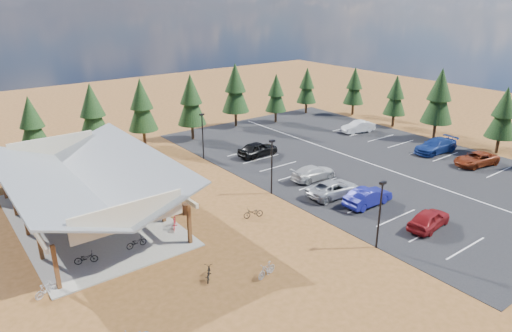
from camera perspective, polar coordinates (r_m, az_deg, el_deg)
name	(u,v)px	position (r m, az deg, el deg)	size (l,w,h in m)	color
ground	(240,216)	(37.76, -2.07, -6.31)	(140.00, 140.00, 0.00)	brown
asphalt_lot	(361,160)	(51.52, 12.98, 0.69)	(27.00, 44.00, 0.04)	black
concrete_pad	(89,218)	(39.68, -20.10, -6.18)	(10.60, 18.60, 0.10)	gray
bike_pavilion	(83,175)	(38.22, -20.78, -1.10)	(11.65, 19.40, 4.97)	#583719
lamp_post_0	(380,210)	(33.13, 15.24, -5.37)	(0.50, 0.25, 5.14)	black
lamp_post_1	(272,163)	(40.81, 1.99, 0.35)	(0.50, 0.25, 5.14)	black
lamp_post_2	(203,133)	(50.21, -6.69, 4.12)	(0.50, 0.25, 5.14)	black
trash_bin_0	(186,209)	(38.38, -8.69, -5.34)	(0.60, 0.60, 0.90)	#482B19
trash_bin_1	(179,205)	(39.20, -9.59, -4.82)	(0.60, 0.60, 0.90)	#482B19
pine_2	(32,124)	(52.90, -26.22, 4.78)	(3.23, 3.23, 7.52)	#382314
pine_3	(93,112)	(53.39, -19.76, 6.34)	(3.55, 3.55, 8.27)	#382314
pine_4	(142,105)	(55.70, -14.11, 7.39)	(3.49, 3.49, 8.13)	#382314
pine_5	(191,100)	(57.03, -8.13, 8.16)	(3.54, 3.54, 8.24)	#382314
pine_6	(235,88)	(62.53, -2.60, 9.69)	(3.73, 3.73, 8.69)	#382314
pine_7	(276,93)	(64.82, 2.52, 9.11)	(2.98, 2.98, 6.94)	#382314
pine_8	(307,86)	(70.51, 6.37, 9.95)	(3.00, 3.00, 6.98)	#382314
pine_10	(504,113)	(58.44, 28.56, 5.84)	(3.31, 3.31, 7.71)	#382314
pine_11	(439,96)	(60.94, 21.93, 8.10)	(3.83, 3.83, 8.93)	#382314
pine_12	(396,95)	(65.43, 17.06, 8.43)	(3.04, 3.04, 7.09)	#382314
pine_13	(354,86)	(70.68, 12.20, 9.75)	(3.08, 3.08, 7.17)	#382314
bike_0	(86,258)	(33.27, -20.48, -10.73)	(0.53, 1.53, 0.80)	black
bike_1	(79,234)	(36.27, -21.22, -7.95)	(0.47, 1.66, 1.00)	gray
bike_2	(62,203)	(42.15, -23.08, -4.30)	(0.56, 1.60, 0.84)	navy
bike_3	(44,203)	(42.66, -24.93, -4.18)	(0.47, 1.65, 0.99)	maroon
bike_4	(136,242)	(34.13, -14.72, -9.21)	(0.53, 1.52, 0.80)	black
bike_5	(139,211)	(38.54, -14.42, -5.48)	(0.43, 1.54, 0.92)	gray
bike_6	(120,197)	(41.81, -16.69, -3.68)	(0.55, 1.57, 0.83)	navy
bike_7	(100,187)	(44.38, -18.97, -2.45)	(0.43, 1.54, 0.92)	maroon
bike_9	(46,289)	(31.13, -24.80, -13.83)	(0.42, 1.49, 0.89)	#9EA0A6
bike_12	(208,273)	(30.05, -5.99, -13.19)	(0.55, 1.57, 0.82)	black
bike_13	(267,270)	(30.08, 1.34, -12.84)	(0.46, 1.64, 0.99)	gray
bike_15	(175,223)	(36.12, -10.15, -7.02)	(0.50, 1.75, 1.05)	maroon
bike_16	(253,213)	(37.35, -0.33, -5.87)	(0.58, 1.66, 0.87)	black
car_0	(429,219)	(38.04, 20.80, -6.20)	(1.78, 4.43, 1.51)	maroon
car_1	(368,197)	(40.45, 13.81, -3.75)	(1.65, 4.72, 1.56)	navy
car_2	(334,188)	(41.68, 9.68, -2.77)	(2.40, 5.21, 1.45)	#9DA1A5
car_3	(313,173)	(45.12, 7.20, -0.83)	(1.95, 4.80, 1.39)	#B5B5B5
car_4	(258,149)	(51.31, 0.23, 2.15)	(1.94, 4.83, 1.65)	black
car_6	(476,159)	(53.84, 25.82, 0.79)	(2.32, 5.04, 1.40)	maroon
car_7	(436,146)	(56.37, 21.55, 2.37)	(2.29, 5.62, 1.63)	navy
car_9	(358,127)	(61.91, 12.63, 4.81)	(1.59, 4.57, 1.51)	white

